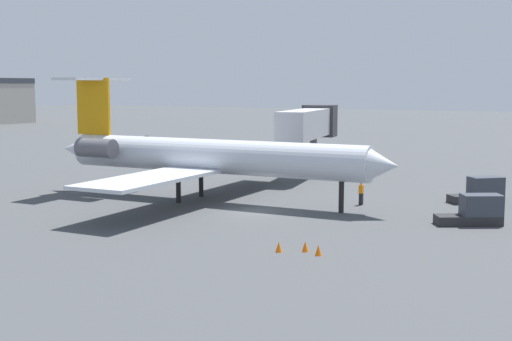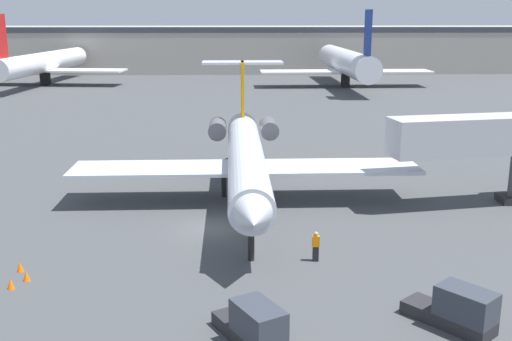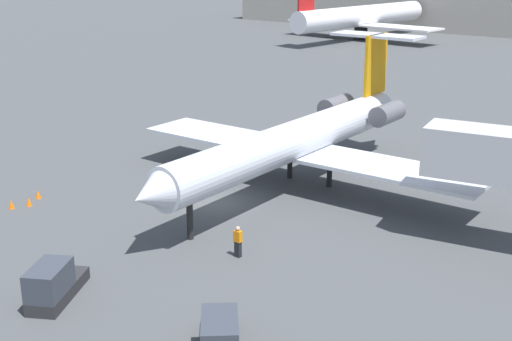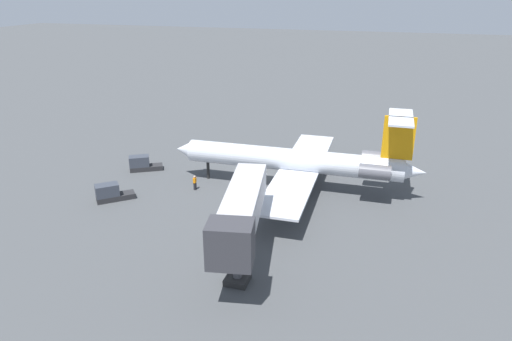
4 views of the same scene
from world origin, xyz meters
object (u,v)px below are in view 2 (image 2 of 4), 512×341
object	(u,v)px
ground_crew_marshaller	(316,246)
parked_airliner_west_end	(43,63)
jet_bridge	(496,136)
baggage_tug_trailing	(254,326)
parked_airliner_west_mid	(346,62)
traffic_cone_mid	(26,276)
regional_jet	(246,154)
traffic_cone_near	(11,284)
baggage_tug_lead	(458,310)
traffic_cone_far	(20,267)

from	to	relation	value
ground_crew_marshaller	parked_airliner_west_end	world-z (taller)	parked_airliner_west_end
jet_bridge	ground_crew_marshaller	size ratio (longest dim) A/B	8.08
ground_crew_marshaller	jet_bridge	bearing A→B (deg)	36.34
baggage_tug_trailing	parked_airliner_west_mid	distance (m)	92.66
traffic_cone_mid	parked_airliner_west_end	world-z (taller)	parked_airliner_west_end
jet_bridge	regional_jet	bearing A→B (deg)	175.82
baggage_tug_trailing	traffic_cone_near	bearing A→B (deg)	154.82
jet_bridge	parked_airliner_west_mid	bearing A→B (deg)	88.57
baggage_tug_lead	traffic_cone_mid	size ratio (longest dim) A/B	7.17
regional_jet	jet_bridge	world-z (taller)	regional_jet
baggage_tug_trailing	parked_airliner_west_end	world-z (taller)	parked_airliner_west_end
regional_jet	baggage_tug_lead	size ratio (longest dim) A/B	7.19
regional_jet	traffic_cone_mid	bearing A→B (deg)	-129.86
traffic_cone_mid	ground_crew_marshaller	bearing A→B (deg)	8.34
traffic_cone_mid	traffic_cone_near	bearing A→B (deg)	-115.96
traffic_cone_far	parked_airliner_west_end	bearing A→B (deg)	106.24
jet_bridge	traffic_cone_far	size ratio (longest dim) A/B	24.82
traffic_cone_near	parked_airliner_west_mid	distance (m)	90.57
jet_bridge	baggage_tug_lead	bearing A→B (deg)	-115.70
baggage_tug_lead	traffic_cone_mid	xyz separation A→B (m)	(-20.16, 5.30, -0.56)
baggage_tug_trailing	traffic_cone_far	distance (m)	14.35
jet_bridge	traffic_cone_near	bearing A→B (deg)	-155.64
traffic_cone_mid	parked_airliner_west_end	distance (m)	92.03
traffic_cone_near	parked_airliner_west_end	distance (m)	92.79
jet_bridge	parked_airliner_west_end	xyz separation A→B (m)	(-54.65, 75.96, -0.77)
baggage_tug_lead	traffic_cone_near	xyz separation A→B (m)	(-20.61, 4.37, -0.56)
parked_airliner_west_mid	baggage_tug_lead	bearing A→B (deg)	-96.53
traffic_cone_near	parked_airliner_west_end	world-z (taller)	parked_airliner_west_end
traffic_cone_far	jet_bridge	bearing A→B (deg)	20.64
ground_crew_marshaller	baggage_tug_lead	world-z (taller)	baggage_tug_lead
traffic_cone_mid	traffic_cone_far	bearing A→B (deg)	121.49
traffic_cone_near	traffic_cone_far	bearing A→B (deg)	97.34
baggage_tug_lead	traffic_cone_mid	world-z (taller)	baggage_tug_lead
traffic_cone_mid	parked_airliner_west_mid	world-z (taller)	parked_airliner_west_mid
regional_jet	ground_crew_marshaller	world-z (taller)	regional_jet
parked_airliner_west_end	baggage_tug_trailing	bearing A→B (deg)	-68.42
jet_bridge	parked_airliner_west_end	world-z (taller)	parked_airliner_west_end
parked_airliner_west_end	regional_jet	bearing A→B (deg)	-63.45
traffic_cone_far	parked_airliner_west_end	world-z (taller)	parked_airliner_west_end
baggage_tug_lead	traffic_cone_mid	distance (m)	20.85
baggage_tug_trailing	traffic_cone_mid	distance (m)	13.12
ground_crew_marshaller	baggage_tug_lead	distance (m)	9.12
regional_jet	baggage_tug_lead	world-z (taller)	regional_jet
regional_jet	baggage_tug_trailing	world-z (taller)	regional_jet
jet_bridge	ground_crew_marshaller	bearing A→B (deg)	-143.66
parked_airliner_west_end	parked_airliner_west_mid	size ratio (longest dim) A/B	0.97
regional_jet	ground_crew_marshaller	size ratio (longest dim) A/B	16.79
regional_jet	parked_airliner_west_mid	xyz separation A→B (m)	(19.12, 70.64, 1.04)
parked_airliner_west_end	parked_airliner_west_mid	bearing A→B (deg)	-4.11
ground_crew_marshaller	parked_airliner_west_mid	distance (m)	83.45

